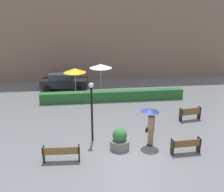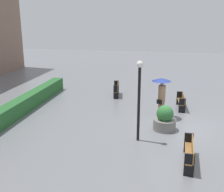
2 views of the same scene
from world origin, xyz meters
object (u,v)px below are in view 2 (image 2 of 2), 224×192
Objects in this scene: planter_pot at (165,119)px; bench_near_right at (182,101)px; lamp_post at (139,92)px; bench_far_right at (117,88)px; pedestrian_with_umbrella at (161,92)px; bench_near_left at (190,151)px.

bench_near_right is at bearing -15.30° from planter_pot.
planter_pot is 0.34× the size of lamp_post.
planter_pot is at bearing 164.70° from bench_near_right.
bench_far_right is 0.96× the size of bench_near_right.
lamp_post is (-3.16, 0.88, 0.78)m from pedestrian_with_umbrella.
bench_near_left is at bearing -162.99° from planter_pot.
bench_near_right is (-1.94, -4.16, -0.04)m from bench_far_right.
pedestrian_with_umbrella is at bearing 7.67° from planter_pot.
bench_near_left is 3.12m from lamp_post.
bench_far_right reaches higher than bench_near_left.
lamp_post reaches higher than pedestrian_with_umbrella.
bench_far_right is at bearing 26.47° from bench_near_left.
planter_pot reaches higher than bench_far_right.
bench_far_right is at bearing 65.05° from bench_near_right.
bench_near_right is at bearing -35.15° from pedestrian_with_umbrella.
bench_near_left is at bearing -166.28° from pedestrian_with_umbrella.
bench_far_right is at bearing 31.34° from planter_pot.
pedestrian_with_umbrella is (4.81, 1.18, 0.89)m from bench_near_left.
planter_pot is (-5.32, -3.24, -0.01)m from bench_far_right.
planter_pot is (3.08, 0.94, 0.01)m from bench_near_left.
planter_pot is at bearing -37.96° from lamp_post.
bench_near_left is (-8.40, -4.18, -0.02)m from bench_far_right.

